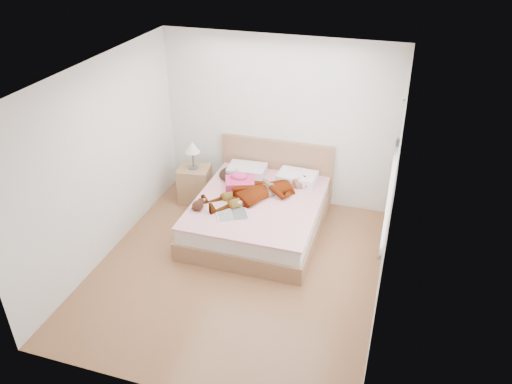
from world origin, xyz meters
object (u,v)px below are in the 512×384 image
at_px(towel, 240,182).
at_px(magazine, 232,215).
at_px(woman, 260,189).
at_px(nightstand, 195,182).
at_px(bed, 260,211).
at_px(plush_toy, 198,205).
at_px(phone, 236,168).
at_px(coffee_mug, 240,203).

height_order(towel, magazine, towel).
distance_m(woman, nightstand, 1.29).
relative_size(bed, towel, 4.07).
xyz_separation_m(plush_toy, nightstand, (-0.49, 0.98, -0.24)).
height_order(phone, coffee_mug, phone).
distance_m(phone, nightstand, 0.78).
distance_m(woman, plush_toy, 0.92).
xyz_separation_m(woman, magazine, (-0.20, -0.61, -0.11)).
relative_size(towel, nightstand, 0.50).
height_order(towel, coffee_mug, towel).
distance_m(magazine, nightstand, 1.42).
relative_size(coffee_mug, plush_toy, 0.45).
xyz_separation_m(bed, magazine, (-0.22, -0.57, 0.24)).
height_order(bed, coffee_mug, bed).
height_order(bed, plush_toy, bed).
relative_size(bed, nightstand, 2.03).
distance_m(towel, coffee_mug, 0.54).
distance_m(towel, nightstand, 0.91).
height_order(phone, nightstand, nightstand).
bearing_deg(nightstand, bed, -19.71).
height_order(towel, nightstand, nightstand).
xyz_separation_m(woman, towel, (-0.36, 0.15, -0.03)).
bearing_deg(woman, towel, -155.74).
distance_m(phone, bed, 0.80).
distance_m(towel, plush_toy, 0.82).
bearing_deg(woman, phone, -171.44).
relative_size(woman, bed, 0.80).
bearing_deg(woman, magazine, -61.01).
xyz_separation_m(towel, coffee_mug, (0.18, -0.51, -0.05)).
height_order(plush_toy, nightstand, nightstand).
height_order(magazine, nightstand, nightstand).
xyz_separation_m(phone, nightstand, (-0.70, -0.01, -0.35)).
bearing_deg(magazine, towel, 101.45).
bearing_deg(phone, coffee_mug, -109.79).
bearing_deg(bed, woman, 107.95).
xyz_separation_m(phone, plush_toy, (-0.20, -1.00, -0.11)).
relative_size(magazine, nightstand, 0.50).
bearing_deg(bed, nightstand, 160.29).
xyz_separation_m(woman, coffee_mug, (-0.18, -0.36, -0.07)).
bearing_deg(phone, bed, -83.69).
bearing_deg(phone, magazine, -116.42).
bearing_deg(nightstand, plush_toy, -63.33).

